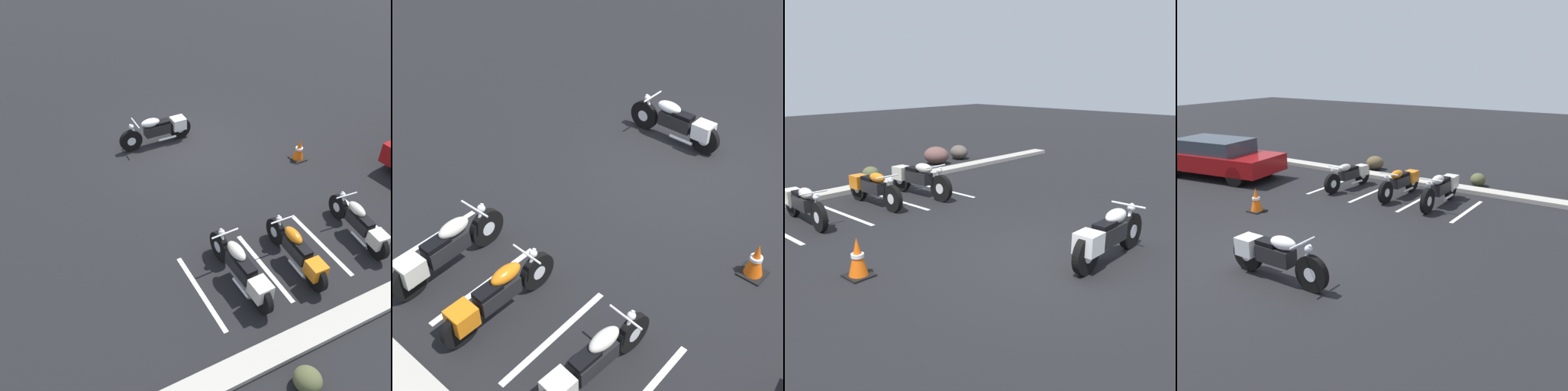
# 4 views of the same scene
# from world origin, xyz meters

# --- Properties ---
(ground) EXTENTS (60.00, 60.00, 0.00)m
(ground) POSITION_xyz_m (0.00, 0.00, 0.00)
(ground) COLOR black
(motorcycle_white_featured) EXTENTS (2.21, 0.62, 0.87)m
(motorcycle_white_featured) POSITION_xyz_m (0.66, -0.75, 0.46)
(motorcycle_white_featured) COLOR black
(motorcycle_white_featured) RESTS_ON ground
(parked_bike_0) EXTENTS (0.57, 2.02, 0.79)m
(parked_bike_0) POSITION_xyz_m (-1.78, 5.00, 0.42)
(parked_bike_0) COLOR black
(parked_bike_0) RESTS_ON ground
(parked_bike_1) EXTENTS (0.59, 2.09, 0.82)m
(parked_bike_1) POSITION_xyz_m (0.00, 5.07, 0.44)
(parked_bike_1) COLOR black
(parked_bike_1) RESTS_ON ground
(parked_bike_2) EXTENTS (0.63, 2.23, 0.88)m
(parked_bike_2) POSITION_xyz_m (1.32, 4.97, 0.47)
(parked_bike_2) COLOR black
(parked_bike_2) RESTS_ON ground
(concrete_curb) EXTENTS (18.00, 0.50, 0.12)m
(concrete_curb) POSITION_xyz_m (0.00, 6.61, 0.06)
(concrete_curb) COLOR #A8A399
(concrete_curb) RESTS_ON ground
(landscape_rock_1) EXTENTS (0.63, 0.65, 0.41)m
(landscape_rock_1) POSITION_xyz_m (1.48, 7.35, 0.21)
(landscape_rock_1) COLOR #4D5232
(landscape_rock_1) RESTS_ON ground
(traffic_cone) EXTENTS (0.40, 0.40, 0.64)m
(traffic_cone) POSITION_xyz_m (-2.49, 1.79, 0.30)
(traffic_cone) COLOR black
(traffic_cone) RESTS_ON ground
(stall_line_0) EXTENTS (0.10, 2.10, 0.00)m
(stall_line_0) POSITION_xyz_m (-2.44, 4.78, 0.00)
(stall_line_0) COLOR white
(stall_line_0) RESTS_ON ground
(stall_line_1) EXTENTS (0.10, 2.10, 0.00)m
(stall_line_1) POSITION_xyz_m (-0.91, 4.78, 0.00)
(stall_line_1) COLOR white
(stall_line_1) RESTS_ON ground
(stall_line_2) EXTENTS (0.10, 2.10, 0.00)m
(stall_line_2) POSITION_xyz_m (0.62, 4.78, 0.00)
(stall_line_2) COLOR white
(stall_line_2) RESTS_ON ground
(stall_line_3) EXTENTS (0.10, 2.10, 0.00)m
(stall_line_3) POSITION_xyz_m (2.16, 4.78, 0.00)
(stall_line_3) COLOR white
(stall_line_3) RESTS_ON ground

